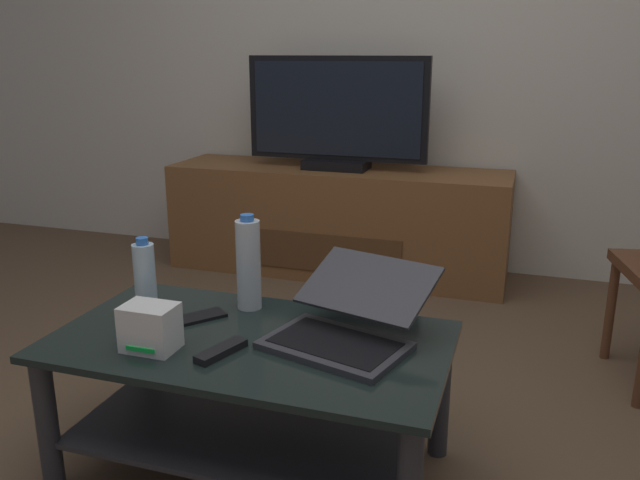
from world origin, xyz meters
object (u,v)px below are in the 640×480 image
object	(u,v)px
laptop	(349,320)
router_box	(150,327)
water_bottle_far	(249,264)
tv_remote	(221,351)
cell_phone	(202,316)
media_cabinet	(337,220)
television	(337,116)
coffee_table	(251,381)
water_bottle_near	(146,285)

from	to	relation	value
laptop	router_box	bearing A→B (deg)	-155.44
water_bottle_far	tv_remote	xyz separation A→B (m)	(0.06, -0.32, -0.13)
cell_phone	laptop	bearing A→B (deg)	38.10
laptop	tv_remote	size ratio (longest dim) A/B	3.09
media_cabinet	cell_phone	world-z (taller)	media_cabinet
router_box	cell_phone	distance (m)	0.24
television	water_bottle_far	distance (m)	1.64
router_box	cell_phone	world-z (taller)	router_box
coffee_table	media_cabinet	xyz separation A→B (m)	(-0.29, 1.83, 0.00)
water_bottle_near	cell_phone	distance (m)	0.20
television	router_box	world-z (taller)	television
water_bottle_far	media_cabinet	bearing A→B (deg)	97.05
television	router_box	bearing A→B (deg)	-87.91
television	water_bottle_near	distance (m)	1.85
water_bottle_far	cell_phone	distance (m)	0.21
router_box	water_bottle_far	xyz separation A→B (m)	(0.13, 0.35, 0.08)
water_bottle_near	tv_remote	world-z (taller)	water_bottle_near
media_cabinet	tv_remote	distance (m)	1.97
media_cabinet	laptop	bearing A→B (deg)	-72.38
coffee_table	water_bottle_near	bearing A→B (deg)	-177.87
coffee_table	television	distance (m)	1.92
media_cabinet	cell_phone	bearing A→B (deg)	-86.78
television	router_box	xyz separation A→B (m)	(0.07, -1.95, -0.38)
router_box	water_bottle_near	xyz separation A→B (m)	(-0.09, 0.13, 0.06)
cell_phone	media_cabinet	bearing A→B (deg)	132.35
router_box	water_bottle_near	size ratio (longest dim) A/B	0.53
media_cabinet	router_box	bearing A→B (deg)	-87.94
coffee_table	water_bottle_far	size ratio (longest dim) A/B	3.69
television	water_bottle_near	size ratio (longest dim) A/B	3.66
laptop	router_box	size ratio (longest dim) A/B	3.50
laptop	coffee_table	bearing A→B (deg)	-163.90
laptop	cell_phone	size ratio (longest dim) A/B	3.53
television	laptop	xyz separation A→B (m)	(0.56, -1.73, -0.38)
coffee_table	media_cabinet	distance (m)	1.85
coffee_table	television	size ratio (longest dim) A/B	1.13
television	water_bottle_near	world-z (taller)	television
laptop	tv_remote	distance (m)	0.35
television	water_bottle_near	bearing A→B (deg)	-90.73
water_bottle_near	water_bottle_far	distance (m)	0.31
media_cabinet	laptop	world-z (taller)	laptop
television	media_cabinet	bearing A→B (deg)	90.00
laptop	television	bearing A→B (deg)	107.82
media_cabinet	water_bottle_near	world-z (taller)	water_bottle_near
coffee_table	router_box	size ratio (longest dim) A/B	7.79
coffee_table	television	bearing A→B (deg)	99.22
router_box	water_bottle_far	distance (m)	0.38
router_box	cell_phone	bearing A→B (deg)	83.33
water_bottle_near	router_box	bearing A→B (deg)	-54.89
television	tv_remote	distance (m)	1.99
laptop	water_bottle_far	world-z (taller)	water_bottle_far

